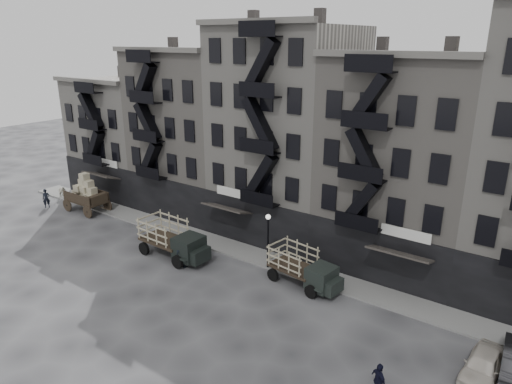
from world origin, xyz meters
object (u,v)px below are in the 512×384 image
Objects in this scene: wagon at (85,190)px; horse at (61,193)px; stake_truck_east at (303,265)px; pedestrian_west at (46,198)px; stake_truck_west at (172,236)px; car_east at (483,365)px; policeman at (379,380)px; pedestrian_mid at (181,255)px.

horse is at bearing 174.04° from wagon.
pedestrian_west is at bearing -168.53° from stake_truck_east.
stake_truck_west is 22.11m from car_east.
horse is 1.06× the size of policeman.
wagon is 36.27m from car_east.
stake_truck_east is 10.64m from policeman.
car_east is (11.81, -2.62, -0.83)m from stake_truck_east.
wagon is (4.92, -0.45, 1.34)m from horse.
car_east is (22.08, -0.50, -1.03)m from stake_truck_west.
car_east is at bearing -96.53° from policeman.
policeman is at bearing -127.14° from car_east.
wagon is 33.17m from policeman.
car_east is (36.14, -2.65, -1.46)m from wagon.
wagon reaches higher than horse.
pedestrian_mid is (1.66, -0.78, -0.74)m from stake_truck_west.
stake_truck_east is (29.26, -0.48, 0.71)m from horse.
stake_truck_west is 1.53× the size of car_east.
stake_truck_west is 1.98m from pedestrian_mid.
stake_truck_west is 18.98m from policeman.
horse is 0.35× the size of stake_truck_east.
wagon is at bearing 172.93° from stake_truck_west.
stake_truck_east is 2.84× the size of pedestrian_west.
policeman reaches higher than horse.
wagon reaches higher than stake_truck_west.
stake_truck_west reaches higher than policeman.
policeman is at bearing -32.58° from stake_truck_east.
pedestrian_west is (-40.17, 0.89, 0.29)m from car_east.
pedestrian_west reaches higher than policeman.
stake_truck_west is 1.11× the size of stake_truck_east.
policeman is (18.35, -4.78, -0.81)m from stake_truck_west.
stake_truck_west is at bearing -90.59° from horse.
horse reaches higher than car_east.
stake_truck_west is (18.99, -2.60, 0.91)m from horse.
horse is at bearing -172.96° from stake_truck_east.
pedestrian_mid is (-8.61, -2.91, -0.54)m from stake_truck_east.
pedestrian_mid is 1.08× the size of policeman.
pedestrian_mid is at bearing -92.10° from horse.
stake_truck_west is at bearing -177.37° from car_east.
pedestrian_west is at bearing -179.61° from stake_truck_west.
policeman is (-3.74, -4.29, 0.22)m from car_east.
car_east is at bearing -4.54° from stake_truck_east.
wagon is 14.23m from stake_truck_west.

